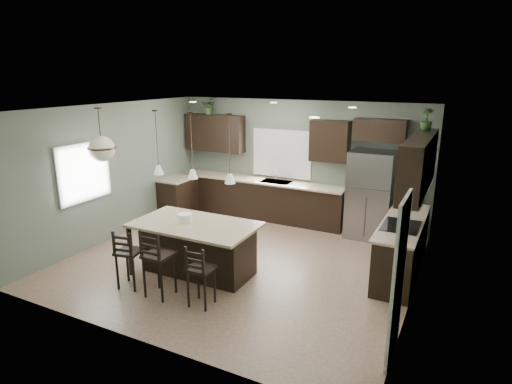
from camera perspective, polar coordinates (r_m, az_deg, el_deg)
The scene contains 32 objects.
ground at distance 8.05m, azimuth -1.95°, elevation -9.20°, with size 6.00×6.00×0.00m, color #9E8466.
pantry_door at distance 5.42m, azimuth 18.43°, elevation -11.00°, with size 0.04×0.82×2.04m, color white.
window_back at distance 10.12m, azimuth 3.48°, elevation 5.14°, with size 1.35×0.02×1.00m, color white.
window_left at distance 8.79m, azimuth -22.02°, elevation 2.45°, with size 0.02×1.10×1.00m, color white.
left_return_cabs at distance 10.64m, azimuth -10.34°, elevation -0.66°, with size 0.60×0.90×0.90m, color black.
left_return_countertop at distance 10.51m, azimuth -10.37°, elevation 1.79°, with size 0.66×0.96×0.04m, color #C0B291.
back_lower_cabs at distance 10.30m, azimuth 0.45°, elevation -0.93°, with size 4.20×0.60×0.90m, color black.
back_countertop at distance 10.16m, azimuth 0.40°, elevation 1.58°, with size 4.20×0.66×0.04m, color #C0B291.
sink_inset at distance 9.97m, azimuth 2.72°, elevation 1.38°, with size 0.70×0.45×0.01m, color gray.
faucet at distance 9.91m, azimuth 2.66°, elevation 2.16°, with size 0.02×0.02×0.28m, color silver.
back_upper_left at distance 10.73m, azimuth -5.51°, elevation 7.85°, with size 1.55×0.34×0.90m, color black.
back_upper_right at distance 9.50m, azimuth 9.83°, elevation 6.71°, with size 0.85×0.34×0.90m, color black.
fridge_header at distance 9.21m, azimuth 16.22°, elevation 7.94°, with size 1.05×0.34×0.45m, color black.
right_lower_cabs at distance 7.88m, azimuth 18.90°, elevation -7.08°, with size 0.60×2.35×0.90m, color black.
right_countertop at distance 7.72m, azimuth 19.05°, elevation -3.84°, with size 0.66×2.35×0.04m, color #C0B291.
cooktop at distance 7.46m, azimuth 18.76°, elevation -4.29°, with size 0.58×0.75×0.02m, color black.
wall_oven_front at distance 7.67m, azimuth 16.32°, elevation -7.50°, with size 0.01×0.72×0.60m, color gray.
right_upper_cabs at distance 7.45m, azimuth 20.89°, elevation 3.52°, with size 0.34×2.35×0.90m, color black.
microwave at distance 7.27m, azimuth 19.95°, elevation 0.10°, with size 0.40×0.75×0.40m, color gray.
refrigerator at distance 9.23m, azimuth 15.02°, elevation -0.38°, with size 0.90×0.74×1.85m, color gray.
kitchen_island at distance 7.47m, azimuth -8.04°, elevation -7.51°, with size 2.11×1.20×0.92m, color black.
serving_dish at distance 7.39m, azimuth -9.47°, elevation -3.41°, with size 0.24×0.24×0.14m, color white.
bar_stool_left at distance 7.25m, azimuth -16.52°, elevation -8.44°, with size 0.37×0.37×1.01m, color black.
bar_stool_center at distance 6.84m, azimuth -12.80°, elevation -9.15°, with size 0.41×0.41×1.12m, color black.
bar_stool_right at distance 6.49m, azimuth -7.34°, elevation -10.93°, with size 0.36×0.36×0.98m, color black.
pendant_left at distance 7.40m, azimuth -13.07°, elevation 6.43°, with size 0.17×0.17×1.10m, color silver, non-canonical shape.
pendant_center at distance 6.98m, azimuth -8.59°, elevation 6.13°, with size 0.17×0.17×1.10m, color white, non-canonical shape.
pendant_right at distance 6.60m, azimuth -3.57°, elevation 5.75°, with size 0.17×0.17×1.10m, color white, non-canonical shape.
chandelier at distance 8.22m, azimuth -20.04°, elevation 7.19°, with size 0.51×0.51×0.98m, color beige, non-canonical shape.
plant_back_left at distance 10.71m, azimuth -6.28°, elevation 11.30°, with size 0.36×0.31×0.39m, color #2C4920.
plant_right_wall at distance 8.18m, azimuth 21.80°, elevation 9.00°, with size 0.22×0.22×0.38m, color #2C4F22.
room_shell at distance 7.50m, azimuth -2.07°, elevation 2.67°, with size 6.00×6.00×6.00m.
Camera 1 is at (3.55, -6.40, 3.36)m, focal length 30.00 mm.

